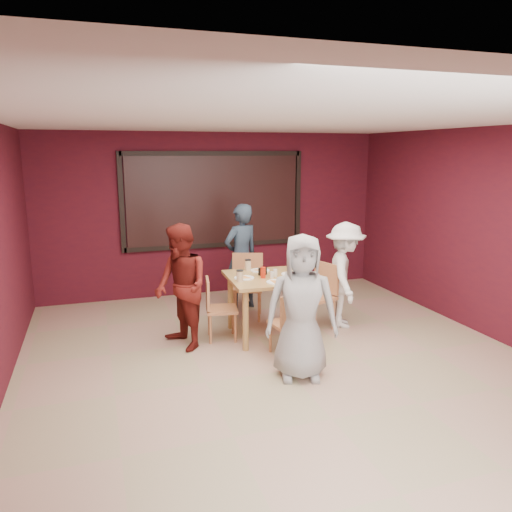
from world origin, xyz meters
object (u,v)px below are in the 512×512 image
object	(u,v)px
diner_front	(301,307)
diner_back	(241,257)
chair_front	(291,321)
chair_back	(247,282)
chair_right	(320,292)
dining_table	(268,284)
diner_right	(345,275)
chair_left	(216,305)
diner_left	(181,287)

from	to	relation	value
diner_front	diner_back	bearing A→B (deg)	105.46
chair_front	diner_front	distance (m)	0.66
chair_back	diner_back	world-z (taller)	diner_back
chair_right	diner_front	xyz separation A→B (m)	(-0.88, -1.38, 0.28)
dining_table	chair_right	distance (m)	0.83
chair_right	chair_back	bearing A→B (deg)	135.52
dining_table	diner_right	distance (m)	1.18
chair_front	diner_front	bearing A→B (deg)	-100.36
chair_back	chair_left	bearing A→B (deg)	-130.62
chair_front	diner_left	xyz separation A→B (m)	(-1.20, 0.71, 0.34)
chair_front	diner_back	distance (m)	2.09
diner_front	diner_right	world-z (taller)	diner_front
chair_left	diner_left	size ratio (longest dim) A/B	0.52
chair_back	diner_front	world-z (taller)	diner_front
chair_back	chair_right	distance (m)	1.15
dining_table	chair_left	size ratio (longest dim) A/B	1.32
diner_left	diner_right	xyz separation A→B (m)	(2.35, 0.10, -0.05)
diner_back	diner_right	distance (m)	1.71
chair_front	diner_front	size ratio (longest dim) A/B	0.50
chair_back	diner_front	bearing A→B (deg)	-91.51
chair_back	chair_left	xyz separation A→B (m)	(-0.67, -0.78, -0.07)
chair_left	chair_right	size ratio (longest dim) A/B	0.90
chair_right	diner_front	bearing A→B (deg)	-122.59
diner_front	diner_left	size ratio (longest dim) A/B	1.01
diner_front	diner_back	world-z (taller)	diner_back
chair_left	chair_back	bearing A→B (deg)	49.38
chair_front	diner_back	xyz separation A→B (m)	(-0.01, 2.06, 0.38)
dining_table	diner_left	distance (m)	1.18
chair_back	diner_left	size ratio (longest dim) A/B	0.60
dining_table	diner_front	xyz separation A→B (m)	(-0.08, -1.31, 0.08)
dining_table	diner_left	world-z (taller)	diner_left
diner_left	diner_right	world-z (taller)	diner_left
diner_left	diner_front	bearing A→B (deg)	24.20
chair_back	diner_front	size ratio (longest dim) A/B	0.59
chair_right	diner_back	bearing A→B (deg)	122.76
diner_left	dining_table	bearing A→B (deg)	75.73
diner_front	chair_right	bearing A→B (deg)	74.84
diner_left	diner_right	distance (m)	2.36
chair_right	chair_left	bearing A→B (deg)	179.06
chair_back	diner_back	size ratio (longest dim) A/B	0.57
chair_back	chair_right	size ratio (longest dim) A/B	1.03
chair_front	chair_right	distance (m)	1.14
chair_left	dining_table	bearing A→B (deg)	-7.31
diner_left	diner_back	bearing A→B (deg)	121.68
dining_table	chair_right	world-z (taller)	dining_table
dining_table	diner_left	size ratio (longest dim) A/B	0.69
chair_front	diner_right	xyz separation A→B (m)	(1.15, 0.81, 0.29)
chair_back	diner_right	world-z (taller)	diner_right
chair_front	diner_back	world-z (taller)	diner_back
chair_front	chair_back	distance (m)	1.64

